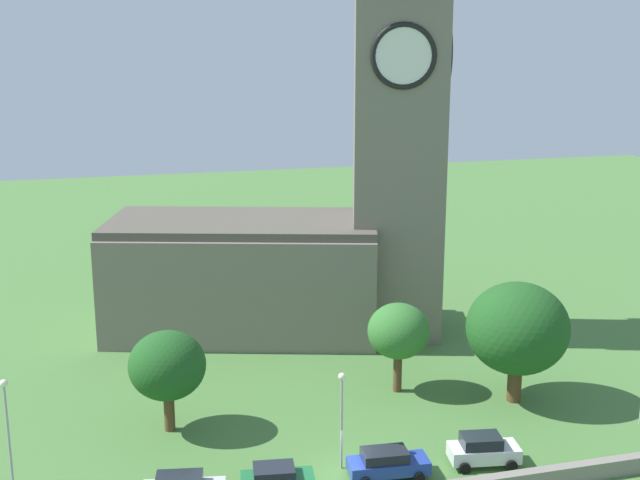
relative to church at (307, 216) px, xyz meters
The scene contains 10 objects.
ground_plane 14.92m from the church, 111.68° to the right, with size 200.00×200.00×0.00m, color #477538.
church is the anchor object (origin of this frame).
car_green 28.98m from the church, 107.91° to the right, with size 4.37×2.73×1.68m.
car_blue 27.66m from the church, 93.88° to the right, with size 4.88×2.48×1.72m.
car_white 28.03m from the church, 80.61° to the right, with size 4.44×2.74×1.91m.
streetlamp_west_end 33.24m from the church, 133.70° to the right, with size 0.44×0.44×7.56m.
streetlamp_west_mid 25.38m from the church, 99.55° to the right, with size 0.44×0.44×6.13m.
tree_riverside_east 15.90m from the church, 78.05° to the right, with size 4.48×4.48×6.66m.
tree_riverside_west 22.13m from the church, 129.36° to the right, with size 5.02×5.02×6.81m.
tree_by_tower 21.64m from the church, 60.15° to the right, with size 7.19×7.19×8.69m.
Camera 1 is at (-13.22, -42.94, 25.28)m, focal length 47.04 mm.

